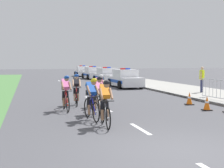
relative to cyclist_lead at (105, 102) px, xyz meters
The scene contains 18 objects.
ground_plane 3.30m from the cyclist_lead, 72.51° to the right, with size 160.00×160.00×0.00m, color #4C4C51.
sidewalk_slab 13.99m from the cyclist_lead, 51.57° to the left, with size 4.61×60.00×0.12m, color #A3A099.
kerb_edge 12.73m from the cyclist_lead, 59.46° to the left, with size 0.16×60.00×0.13m, color #9E9E99.
lane_markings_centre 9.42m from the cyclist_lead, 84.12° to the left, with size 0.14×29.60×0.01m.
cyclist_lead is the anchor object (origin of this frame).
cyclist_second 1.17m from the cyclist_lead, 99.75° to the left, with size 0.45×1.72×1.56m.
cyclist_third 2.28m from the cyclist_lead, 82.77° to the left, with size 0.45×1.72×1.56m.
cyclist_fourth 3.54m from the cyclist_lead, 103.63° to the left, with size 0.42×1.72×1.56m.
cyclist_fifth 4.14m from the cyclist_lead, 78.37° to the left, with size 0.43×1.72×1.56m.
cyclist_sixth 4.88m from the cyclist_lead, 91.63° to the left, with size 0.45×1.72×1.56m.
police_car_nearest 14.56m from the cyclist_lead, 68.52° to the left, with size 2.06×4.43×1.59m.
police_car_second 19.99m from the cyclist_lead, 74.54° to the left, with size 2.14×4.47×1.59m.
police_car_third 26.42m from the cyclist_lead, 78.36° to the left, with size 2.12×4.46×1.59m.
police_car_furthest 33.18m from the cyclist_lead, 80.76° to the left, with size 2.13×4.46×1.59m.
crowd_barrier_middle 8.00m from the cyclist_lead, 28.39° to the left, with size 0.65×2.32×1.07m.
traffic_cone_near 6.22m from the cyclist_lead, 33.20° to the left, with size 0.36×0.36×0.64m.
traffic_cone_mid 5.34m from the cyclist_lead, 18.99° to the left, with size 0.36×0.36×0.64m.
spectator_closest 11.18m from the cyclist_lead, 40.68° to the left, with size 0.45×0.40×1.68m.
Camera 1 is at (-3.36, -5.87, 2.10)m, focal length 46.09 mm.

